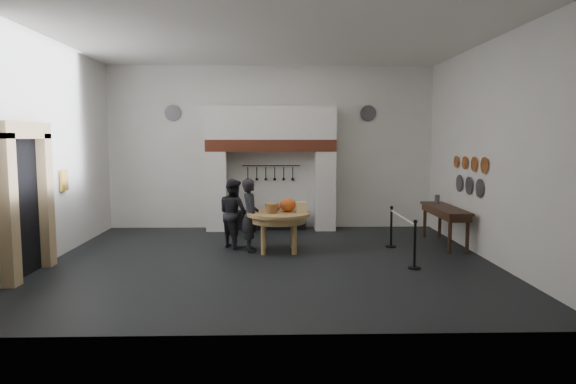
{
  "coord_description": "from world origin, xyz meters",
  "views": [
    {
      "loc": [
        0.09,
        -10.35,
        2.51
      ],
      "look_at": [
        0.38,
        0.68,
        1.35
      ],
      "focal_mm": 32.0,
      "sensor_mm": 36.0,
      "label": 1
    }
  ],
  "objects_px": {
    "visitor_far": "(234,213)",
    "side_table": "(445,208)",
    "visitor_near": "(250,215)",
    "iron_range": "(271,220)",
    "work_table": "(279,214)",
    "barrier_post_near": "(415,246)",
    "barrier_post_far": "(391,228)"
  },
  "relations": [
    {
      "from": "visitor_near",
      "to": "barrier_post_near",
      "type": "height_order",
      "value": "visitor_near"
    },
    {
      "from": "barrier_post_far",
      "to": "barrier_post_near",
      "type": "bearing_deg",
      "value": -90.0
    },
    {
      "from": "visitor_far",
      "to": "barrier_post_near",
      "type": "height_order",
      "value": "visitor_far"
    },
    {
      "from": "work_table",
      "to": "barrier_post_near",
      "type": "xyz_separation_m",
      "value": [
        2.61,
        -1.6,
        -0.39
      ]
    },
    {
      "from": "work_table",
      "to": "iron_range",
      "type": "bearing_deg",
      "value": 93.72
    },
    {
      "from": "iron_range",
      "to": "barrier_post_near",
      "type": "distance_m",
      "value": 5.24
    },
    {
      "from": "visitor_far",
      "to": "iron_range",
      "type": "bearing_deg",
      "value": -58.86
    },
    {
      "from": "visitor_near",
      "to": "visitor_far",
      "type": "relative_size",
      "value": 1.02
    },
    {
      "from": "side_table",
      "to": "visitor_near",
      "type": "bearing_deg",
      "value": -173.17
    },
    {
      "from": "visitor_far",
      "to": "barrier_post_near",
      "type": "bearing_deg",
      "value": -158.62
    },
    {
      "from": "visitor_far",
      "to": "side_table",
      "type": "xyz_separation_m",
      "value": [
        4.95,
        0.14,
        0.08
      ]
    },
    {
      "from": "iron_range",
      "to": "work_table",
      "type": "relative_size",
      "value": 1.35
    },
    {
      "from": "iron_range",
      "to": "side_table",
      "type": "height_order",
      "value": "side_table"
    },
    {
      "from": "visitor_far",
      "to": "barrier_post_near",
      "type": "distance_m",
      "value": 4.2
    },
    {
      "from": "barrier_post_far",
      "to": "side_table",
      "type": "bearing_deg",
      "value": 8.68
    },
    {
      "from": "work_table",
      "to": "side_table",
      "type": "height_order",
      "value": "side_table"
    },
    {
      "from": "barrier_post_near",
      "to": "barrier_post_far",
      "type": "xyz_separation_m",
      "value": [
        0.0,
        2.0,
        0.0
      ]
    },
    {
      "from": "side_table",
      "to": "barrier_post_near",
      "type": "bearing_deg",
      "value": -120.77
    },
    {
      "from": "visitor_near",
      "to": "side_table",
      "type": "height_order",
      "value": "visitor_near"
    },
    {
      "from": "iron_range",
      "to": "side_table",
      "type": "bearing_deg",
      "value": -28.6
    },
    {
      "from": "work_table",
      "to": "barrier_post_far",
      "type": "height_order",
      "value": "barrier_post_far"
    },
    {
      "from": "iron_range",
      "to": "visitor_far",
      "type": "distance_m",
      "value": 2.59
    },
    {
      "from": "iron_range",
      "to": "work_table",
      "type": "height_order",
      "value": "work_table"
    },
    {
      "from": "iron_range",
      "to": "visitor_near",
      "type": "bearing_deg",
      "value": -99.22
    },
    {
      "from": "visitor_far",
      "to": "work_table",
      "type": "bearing_deg",
      "value": -152.97
    },
    {
      "from": "work_table",
      "to": "visitor_far",
      "type": "relative_size",
      "value": 0.89
    },
    {
      "from": "visitor_near",
      "to": "side_table",
      "type": "xyz_separation_m",
      "value": [
        4.55,
        0.54,
        0.06
      ]
    },
    {
      "from": "side_table",
      "to": "barrier_post_far",
      "type": "bearing_deg",
      "value": -171.32
    },
    {
      "from": "barrier_post_near",
      "to": "barrier_post_far",
      "type": "height_order",
      "value": "same"
    },
    {
      "from": "visitor_far",
      "to": "side_table",
      "type": "relative_size",
      "value": 0.72
    },
    {
      "from": "iron_range",
      "to": "work_table",
      "type": "bearing_deg",
      "value": -86.28
    },
    {
      "from": "visitor_far",
      "to": "side_table",
      "type": "height_order",
      "value": "visitor_far"
    }
  ]
}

